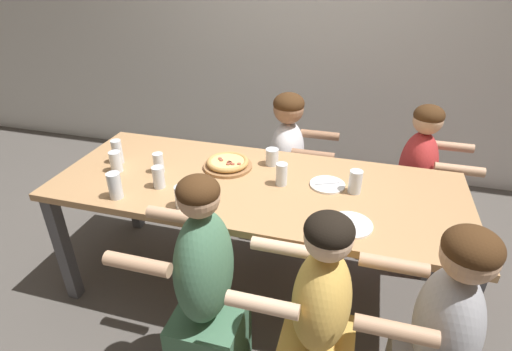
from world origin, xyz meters
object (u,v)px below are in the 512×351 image
at_px(empty_plate_a, 350,225).
at_px(diner_far_center, 287,171).
at_px(drinking_glass_e, 118,153).
at_px(drinking_glass_b, 115,186).
at_px(pizza_board_main, 228,163).
at_px(drinking_glass_h, 282,175).
at_px(drinking_glass_c, 159,164).
at_px(empty_plate_b, 327,185).
at_px(drinking_glass_a, 182,198).
at_px(diner_far_right, 413,190).
at_px(drinking_glass_f, 272,158).
at_px(drinking_glass_i, 159,178).
at_px(drinking_glass_d, 355,183).
at_px(drinking_glass_g, 116,162).
at_px(diner_near_midright, 317,330).
at_px(diner_near_center, 206,300).

bearing_deg(empty_plate_a, diner_far_center, 117.92).
bearing_deg(drinking_glass_e, drinking_glass_b, -59.20).
height_order(pizza_board_main, drinking_glass_h, drinking_glass_h).
relative_size(drinking_glass_c, diner_far_center, 0.11).
distance_m(empty_plate_b, drinking_glass_h, 0.26).
xyz_separation_m(drinking_glass_a, drinking_glass_b, (-0.38, -0.01, 0.02)).
xyz_separation_m(drinking_glass_a, diner_far_right, (1.22, 1.00, -0.33)).
distance_m(drinking_glass_f, drinking_glass_h, 0.25).
bearing_deg(diner_far_right, drinking_glass_h, -51.01).
bearing_deg(drinking_glass_c, drinking_glass_i, -62.23).
relative_size(drinking_glass_h, diner_far_center, 0.12).
xyz_separation_m(drinking_glass_a, drinking_glass_d, (0.83, 0.38, 0.00)).
bearing_deg(empty_plate_b, drinking_glass_g, -172.25).
distance_m(drinking_glass_b, drinking_glass_h, 0.89).
relative_size(drinking_glass_c, diner_far_right, 0.11).
relative_size(drinking_glass_f, diner_far_center, 0.09).
height_order(drinking_glass_a, drinking_glass_c, drinking_glass_c).
xyz_separation_m(drinking_glass_h, drinking_glass_i, (-0.64, -0.21, -0.00)).
height_order(diner_far_right, diner_near_midright, diner_far_right).
bearing_deg(drinking_glass_i, empty_plate_b, 16.50).
xyz_separation_m(pizza_board_main, empty_plate_b, (0.61, -0.05, -0.02)).
bearing_deg(diner_near_midright, diner_near_center, 90.00).
height_order(drinking_glass_a, drinking_glass_d, drinking_glass_d).
bearing_deg(drinking_glass_b, drinking_glass_a, 1.67).
xyz_separation_m(empty_plate_b, drinking_glass_d, (0.15, -0.03, 0.05)).
relative_size(empty_plate_b, diner_near_midright, 0.18).
xyz_separation_m(drinking_glass_h, diner_far_center, (-0.09, 0.64, -0.32)).
distance_m(pizza_board_main, empty_plate_b, 0.61).
bearing_deg(pizza_board_main, diner_near_midright, -49.86).
bearing_deg(diner_near_center, drinking_glass_b, 62.44).
bearing_deg(diner_near_midright, empty_plate_a, -10.78).
bearing_deg(drinking_glass_i, drinking_glass_e, 152.50).
distance_m(drinking_glass_f, diner_far_center, 0.52).
distance_m(drinking_glass_f, diner_near_midright, 1.06).
bearing_deg(drinking_glass_d, empty_plate_b, 168.58).
distance_m(empty_plate_b, drinking_glass_e, 1.28).
bearing_deg(drinking_glass_b, drinking_glass_c, 74.50).
distance_m(pizza_board_main, diner_far_center, 0.66).
bearing_deg(drinking_glass_a, empty_plate_a, 4.51).
xyz_separation_m(drinking_glass_d, drinking_glass_g, (-1.37, -0.14, -0.00)).
bearing_deg(empty_plate_b, drinking_glass_i, -163.50).
bearing_deg(empty_plate_a, drinking_glass_i, 175.49).
xyz_separation_m(pizza_board_main, diner_near_midright, (0.68, -0.80, -0.31)).
xyz_separation_m(drinking_glass_e, drinking_glass_h, (1.02, 0.01, -0.01)).
height_order(empty_plate_a, diner_near_midright, diner_near_midright).
bearing_deg(drinking_glass_i, drinking_glass_g, 163.37).
height_order(drinking_glass_e, diner_near_center, diner_near_center).
xyz_separation_m(empty_plate_a, drinking_glass_c, (-1.12, 0.24, 0.05)).
relative_size(drinking_glass_b, drinking_glass_f, 1.40).
bearing_deg(pizza_board_main, drinking_glass_g, -160.28).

